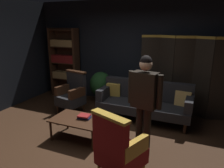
{
  "coord_description": "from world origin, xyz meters",
  "views": [
    {
      "loc": [
        1.72,
        -3.19,
        2.15
      ],
      "look_at": [
        0.0,
        0.8,
        0.95
      ],
      "focal_mm": 34.62,
      "sensor_mm": 36.0,
      "label": 1
    }
  ],
  "objects_px": {
    "folding_screen": "(183,75)",
    "armchair_gilt_accent": "(118,148)",
    "bookshelf": "(65,61)",
    "potted_plant": "(101,86)",
    "coffee_table": "(78,121)",
    "standing_figure": "(144,98)",
    "book_red_leather": "(84,116)",
    "velvet_couch": "(145,100)",
    "armchair_wing_left": "(72,94)",
    "book_navy_cloth": "(84,117)"
  },
  "relations": [
    {
      "from": "velvet_couch",
      "to": "book_navy_cloth",
      "type": "bearing_deg",
      "value": -121.11
    },
    {
      "from": "folding_screen",
      "to": "velvet_couch",
      "type": "bearing_deg",
      "value": -136.53
    },
    {
      "from": "armchair_wing_left",
      "to": "book_red_leather",
      "type": "relative_size",
      "value": 4.77
    },
    {
      "from": "potted_plant",
      "to": "folding_screen",
      "type": "bearing_deg",
      "value": 5.16
    },
    {
      "from": "velvet_couch",
      "to": "coffee_table",
      "type": "height_order",
      "value": "velvet_couch"
    },
    {
      "from": "armchair_gilt_accent",
      "to": "book_red_leather",
      "type": "bearing_deg",
      "value": 141.71
    },
    {
      "from": "book_navy_cloth",
      "to": "coffee_table",
      "type": "bearing_deg",
      "value": -149.21
    },
    {
      "from": "coffee_table",
      "to": "armchair_wing_left",
      "type": "relative_size",
      "value": 0.96
    },
    {
      "from": "book_navy_cloth",
      "to": "book_red_leather",
      "type": "xyz_separation_m",
      "value": [
        0.0,
        0.0,
        0.04
      ]
    },
    {
      "from": "potted_plant",
      "to": "book_navy_cloth",
      "type": "relative_size",
      "value": 3.77
    },
    {
      "from": "velvet_couch",
      "to": "book_red_leather",
      "type": "relative_size",
      "value": 9.73
    },
    {
      "from": "bookshelf",
      "to": "coffee_table",
      "type": "height_order",
      "value": "bookshelf"
    },
    {
      "from": "bookshelf",
      "to": "standing_figure",
      "type": "bearing_deg",
      "value": -35.53
    },
    {
      "from": "potted_plant",
      "to": "standing_figure",
      "type": "bearing_deg",
      "value": -48.18
    },
    {
      "from": "folding_screen",
      "to": "potted_plant",
      "type": "height_order",
      "value": "folding_screen"
    },
    {
      "from": "bookshelf",
      "to": "potted_plant",
      "type": "relative_size",
      "value": 2.27
    },
    {
      "from": "standing_figure",
      "to": "book_red_leather",
      "type": "xyz_separation_m",
      "value": [
        -1.18,
        0.08,
        -0.55
      ]
    },
    {
      "from": "coffee_table",
      "to": "potted_plant",
      "type": "relative_size",
      "value": 1.11
    },
    {
      "from": "bookshelf",
      "to": "book_navy_cloth",
      "type": "distance_m",
      "value": 2.89
    },
    {
      "from": "armchair_wing_left",
      "to": "velvet_couch",
      "type": "bearing_deg",
      "value": 11.05
    },
    {
      "from": "bookshelf",
      "to": "velvet_couch",
      "type": "xyz_separation_m",
      "value": [
        2.7,
        -0.74,
        -0.62
      ]
    },
    {
      "from": "potted_plant",
      "to": "book_red_leather",
      "type": "relative_size",
      "value": 4.14
    },
    {
      "from": "armchair_wing_left",
      "to": "potted_plant",
      "type": "xyz_separation_m",
      "value": [
        0.38,
        0.85,
        0.03
      ]
    },
    {
      "from": "folding_screen",
      "to": "coffee_table",
      "type": "distance_m",
      "value": 2.75
    },
    {
      "from": "velvet_couch",
      "to": "coffee_table",
      "type": "xyz_separation_m",
      "value": [
        -0.92,
        -1.42,
        -0.08
      ]
    },
    {
      "from": "coffee_table",
      "to": "armchair_wing_left",
      "type": "distance_m",
      "value": 1.37
    },
    {
      "from": "folding_screen",
      "to": "book_navy_cloth",
      "type": "relative_size",
      "value": 8.87
    },
    {
      "from": "book_red_leather",
      "to": "potted_plant",
      "type": "bearing_deg",
      "value": 106.74
    },
    {
      "from": "armchair_gilt_accent",
      "to": "standing_figure",
      "type": "height_order",
      "value": "standing_figure"
    },
    {
      "from": "velvet_couch",
      "to": "bookshelf",
      "type": "bearing_deg",
      "value": 164.64
    },
    {
      "from": "bookshelf",
      "to": "potted_plant",
      "type": "xyz_separation_m",
      "value": [
        1.32,
        -0.24,
        -0.55
      ]
    },
    {
      "from": "folding_screen",
      "to": "bookshelf",
      "type": "bearing_deg",
      "value": 179.16
    },
    {
      "from": "potted_plant",
      "to": "book_red_leather",
      "type": "height_order",
      "value": "potted_plant"
    },
    {
      "from": "armchair_gilt_accent",
      "to": "potted_plant",
      "type": "height_order",
      "value": "armchair_gilt_accent"
    },
    {
      "from": "book_navy_cloth",
      "to": "book_red_leather",
      "type": "distance_m",
      "value": 0.04
    },
    {
      "from": "folding_screen",
      "to": "armchair_wing_left",
      "type": "height_order",
      "value": "folding_screen"
    },
    {
      "from": "folding_screen",
      "to": "armchair_gilt_accent",
      "type": "bearing_deg",
      "value": -100.54
    },
    {
      "from": "bookshelf",
      "to": "book_navy_cloth",
      "type": "xyz_separation_m",
      "value": [
        1.88,
        -2.1,
        -0.63
      ]
    },
    {
      "from": "armchair_wing_left",
      "to": "book_red_leather",
      "type": "distance_m",
      "value": 1.39
    },
    {
      "from": "armchair_wing_left",
      "to": "folding_screen",
      "type": "bearing_deg",
      "value": 22.57
    },
    {
      "from": "potted_plant",
      "to": "armchair_gilt_accent",
      "type": "bearing_deg",
      "value": -59.37
    },
    {
      "from": "folding_screen",
      "to": "velvet_couch",
      "type": "xyz_separation_m",
      "value": [
        -0.73,
        -0.69,
        -0.53
      ]
    },
    {
      "from": "coffee_table",
      "to": "potted_plant",
      "type": "distance_m",
      "value": 1.98
    },
    {
      "from": "armchair_gilt_accent",
      "to": "coffee_table",
      "type": "bearing_deg",
      "value": 146.19
    },
    {
      "from": "bookshelf",
      "to": "book_navy_cloth",
      "type": "relative_size",
      "value": 8.56
    },
    {
      "from": "potted_plant",
      "to": "book_navy_cloth",
      "type": "xyz_separation_m",
      "value": [
        0.56,
        -1.86,
        -0.08
      ]
    },
    {
      "from": "armchair_gilt_accent",
      "to": "velvet_couch",
      "type": "bearing_deg",
      "value": 95.22
    },
    {
      "from": "armchair_wing_left",
      "to": "book_navy_cloth",
      "type": "bearing_deg",
      "value": -47.23
    },
    {
      "from": "book_red_leather",
      "to": "folding_screen",
      "type": "bearing_deg",
      "value": 52.93
    },
    {
      "from": "potted_plant",
      "to": "book_red_leather",
      "type": "bearing_deg",
      "value": -73.26
    }
  ]
}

